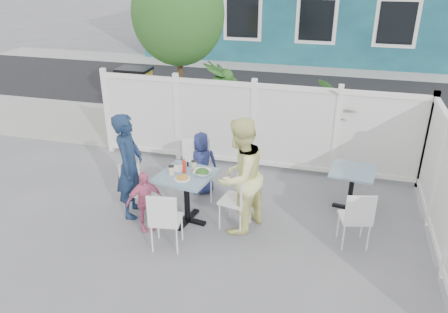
% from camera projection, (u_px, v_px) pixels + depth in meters
% --- Properties ---
extents(ground, '(80.00, 80.00, 0.00)m').
position_uv_depth(ground, '(209.00, 239.00, 6.08)').
color(ground, slate).
extents(near_sidewalk, '(24.00, 2.60, 0.01)m').
position_uv_depth(near_sidewalk, '(261.00, 139.00, 9.41)').
color(near_sidewalk, gray).
rests_on(near_sidewalk, ground).
extents(street, '(24.00, 5.00, 0.01)m').
position_uv_depth(street, '(285.00, 92.00, 12.66)').
color(street, black).
rests_on(street, ground).
extents(far_sidewalk, '(24.00, 1.60, 0.01)m').
position_uv_depth(far_sidewalk, '(297.00, 68.00, 15.38)').
color(far_sidewalk, gray).
rests_on(far_sidewalk, ground).
extents(fence_back, '(5.86, 0.08, 1.60)m').
position_uv_depth(fence_back, '(253.00, 128.00, 7.83)').
color(fence_back, white).
rests_on(fence_back, ground).
extents(fence_right, '(0.08, 3.66, 1.60)m').
position_uv_depth(fence_right, '(447.00, 197.00, 5.56)').
color(fence_right, white).
rests_on(fence_right, ground).
extents(tree, '(1.80, 1.62, 3.59)m').
position_uv_depth(tree, '(178.00, 14.00, 8.28)').
color(tree, '#382316').
rests_on(tree, ground).
extents(utility_cabinet, '(0.68, 0.49, 1.25)m').
position_uv_depth(utility_cabinet, '(136.00, 98.00, 10.04)').
color(utility_cabinet, yellow).
rests_on(utility_cabinet, ground).
extents(potted_shrub_a, '(1.08, 1.08, 1.75)m').
position_uv_depth(potted_shrub_a, '(223.00, 108.00, 8.59)').
color(potted_shrub_a, '#26521C').
rests_on(potted_shrub_a, ground).
extents(potted_shrub_b, '(1.57, 1.71, 1.60)m').
position_uv_depth(potted_shrub_b, '(349.00, 124.00, 7.96)').
color(potted_shrub_b, '#26521C').
rests_on(potted_shrub_b, ground).
extents(main_table, '(0.85, 0.85, 0.78)m').
position_uv_depth(main_table, '(186.00, 185.00, 6.24)').
color(main_table, slate).
rests_on(main_table, ground).
extents(spare_table, '(0.73, 0.73, 0.67)m').
position_uv_depth(spare_table, '(352.00, 179.00, 6.58)').
color(spare_table, slate).
rests_on(spare_table, ground).
extents(chair_left, '(0.48, 0.49, 0.85)m').
position_uv_depth(chair_left, '(135.00, 184.00, 6.50)').
color(chair_left, white).
rests_on(chair_left, ground).
extents(chair_right, '(0.46, 0.47, 0.89)m').
position_uv_depth(chair_right, '(240.00, 196.00, 6.13)').
color(chair_right, white).
rests_on(chair_right, ground).
extents(chair_back, '(0.57, 0.56, 0.96)m').
position_uv_depth(chair_back, '(197.00, 165.00, 6.94)').
color(chair_back, white).
rests_on(chair_back, ground).
extents(chair_near, '(0.44, 0.43, 0.86)m').
position_uv_depth(chair_near, '(165.00, 217.00, 5.66)').
color(chair_near, white).
rests_on(chair_near, ground).
extents(chair_spare, '(0.46, 0.45, 0.84)m').
position_uv_depth(chair_spare, '(357.00, 216.00, 5.71)').
color(chair_spare, white).
rests_on(chair_spare, ground).
extents(man, '(0.49, 0.65, 1.60)m').
position_uv_depth(man, '(129.00, 166.00, 6.36)').
color(man, '#172845').
rests_on(man, ground).
extents(woman, '(0.91, 1.00, 1.67)m').
position_uv_depth(woman, '(240.00, 176.00, 5.98)').
color(woman, '#F4F247').
rests_on(woman, ground).
extents(boy, '(0.58, 0.46, 1.05)m').
position_uv_depth(boy, '(202.00, 163.00, 7.08)').
color(boy, navy).
rests_on(boy, ground).
extents(toddler, '(0.54, 0.52, 0.91)m').
position_uv_depth(toddler, '(145.00, 201.00, 6.12)').
color(toddler, '#D6648D').
rests_on(toddler, ground).
extents(plate_main, '(0.23, 0.23, 0.01)m').
position_uv_depth(plate_main, '(182.00, 179.00, 6.03)').
color(plate_main, white).
rests_on(plate_main, main_table).
extents(plate_side, '(0.21, 0.21, 0.01)m').
position_uv_depth(plate_side, '(178.00, 168.00, 6.32)').
color(plate_side, white).
rests_on(plate_side, main_table).
extents(salad_bowl, '(0.25, 0.25, 0.06)m').
position_uv_depth(salad_bowl, '(202.00, 173.00, 6.14)').
color(salad_bowl, white).
rests_on(salad_bowl, main_table).
extents(coffee_cup_a, '(0.08, 0.08, 0.12)m').
position_uv_depth(coffee_cup_a, '(171.00, 171.00, 6.13)').
color(coffee_cup_a, beige).
rests_on(coffee_cup_a, main_table).
extents(coffee_cup_b, '(0.07, 0.07, 0.11)m').
position_uv_depth(coffee_cup_b, '(194.00, 165.00, 6.31)').
color(coffee_cup_b, beige).
rests_on(coffee_cup_b, main_table).
extents(ketchup_bottle, '(0.06, 0.06, 0.18)m').
position_uv_depth(ketchup_bottle, '(184.00, 167.00, 6.17)').
color(ketchup_bottle, '#B42517').
rests_on(ketchup_bottle, main_table).
extents(salt_shaker, '(0.03, 0.03, 0.07)m').
position_uv_depth(salt_shaker, '(187.00, 164.00, 6.40)').
color(salt_shaker, white).
rests_on(salt_shaker, main_table).
extents(pepper_shaker, '(0.03, 0.03, 0.07)m').
position_uv_depth(pepper_shaker, '(188.00, 164.00, 6.38)').
color(pepper_shaker, black).
rests_on(pepper_shaker, main_table).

